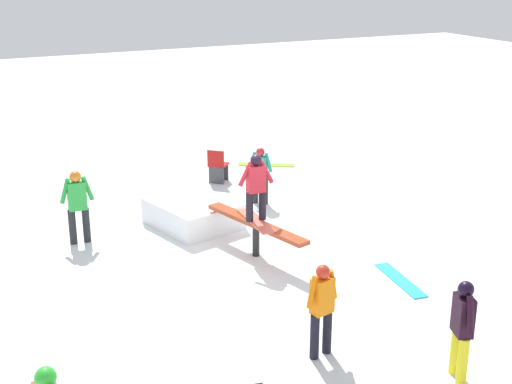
{
  "coord_description": "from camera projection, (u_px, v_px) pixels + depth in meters",
  "views": [
    {
      "loc": [
        11.48,
        -5.61,
        5.65
      ],
      "look_at": [
        0.0,
        0.0,
        1.31
      ],
      "focal_mm": 50.0,
      "sensor_mm": 36.0,
      "label": 1
    }
  ],
  "objects": [
    {
      "name": "ground_plane",
      "position": [
        256.0,
        255.0,
        13.91
      ],
      "size": [
        60.0,
        60.0,
        0.0
      ],
      "primitive_type": "plane",
      "color": "white"
    },
    {
      "name": "rail_feature",
      "position": [
        256.0,
        226.0,
        13.72
      ],
      "size": [
        2.7,
        0.93,
        0.71
      ],
      "rotation": [
        0.0,
        0.0,
        0.25
      ],
      "color": "black",
      "rests_on": "ground"
    },
    {
      "name": "snow_kicker_ramp",
      "position": [
        193.0,
        213.0,
        15.34
      ],
      "size": [
        2.11,
        1.89,
        0.56
      ],
      "primitive_type": "cube",
      "rotation": [
        0.0,
        0.0,
        0.25
      ],
      "color": "white",
      "rests_on": "ground"
    },
    {
      "name": "main_rider_on_rail",
      "position": [
        256.0,
        189.0,
        13.47
      ],
      "size": [
        1.4,
        0.73,
        1.34
      ],
      "rotation": [
        0.0,
        0.0,
        -0.08
      ],
      "color": "#DE6250",
      "rests_on": "rail_feature"
    },
    {
      "name": "bystander_green",
      "position": [
        78.0,
        203.0,
        14.27
      ],
      "size": [
        0.24,
        0.69,
        1.52
      ],
      "rotation": [
        0.0,
        0.0,
        4.65
      ],
      "color": "#232628",
      "rests_on": "ground"
    },
    {
      "name": "bystander_teal",
      "position": [
        260.0,
        172.0,
        16.55
      ],
      "size": [
        0.46,
        0.48,
        1.35
      ],
      "rotation": [
        0.0,
        0.0,
        0.82
      ],
      "color": "black",
      "rests_on": "ground"
    },
    {
      "name": "bystander_black",
      "position": [
        462.0,
        325.0,
        9.66
      ],
      "size": [
        0.64,
        0.32,
        1.48
      ],
      "rotation": [
        0.0,
        0.0,
        5.93
      ],
      "color": "yellow",
      "rests_on": "ground"
    },
    {
      "name": "bystander_orange",
      "position": [
        322.0,
        305.0,
        10.23
      ],
      "size": [
        0.27,
        0.59,
        1.45
      ],
      "rotation": [
        0.0,
        0.0,
        4.94
      ],
      "color": "black",
      "rests_on": "ground"
    },
    {
      "name": "loose_snowboard_cyan",
      "position": [
        400.0,
        280.0,
        12.85
      ],
      "size": [
        1.5,
        0.48,
        0.02
      ],
      "primitive_type": "cube",
      "rotation": [
        0.0,
        0.0,
        6.15
      ],
      "color": "#2EB4D5",
      "rests_on": "ground"
    },
    {
      "name": "loose_snowboard_lime",
      "position": [
        266.0,
        165.0,
        19.78
      ],
      "size": [
        1.07,
        1.45,
        0.02
      ],
      "primitive_type": "cube",
      "rotation": [
        0.0,
        0.0,
        1.0
      ],
      "color": "#97D534",
      "rests_on": "ground"
    },
    {
      "name": "folding_chair",
      "position": [
        218.0,
        167.0,
        18.19
      ],
      "size": [
        0.62,
        0.62,
        0.88
      ],
      "rotation": [
        0.0,
        0.0,
        3.95
      ],
      "color": "#3F3F44",
      "rests_on": "ground"
    }
  ]
}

